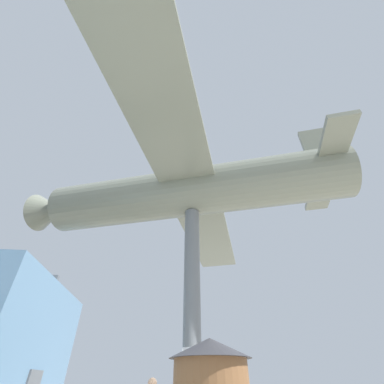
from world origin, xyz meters
name	(u,v)px	position (x,y,z in m)	size (l,w,h in m)	color
support_pylon_central	(192,307)	(0.00, 0.00, 3.64)	(0.57, 0.57, 7.28)	slate
suspended_airplane	(184,193)	(0.10, 0.33, 8.34)	(17.26, 14.35, 3.62)	slate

